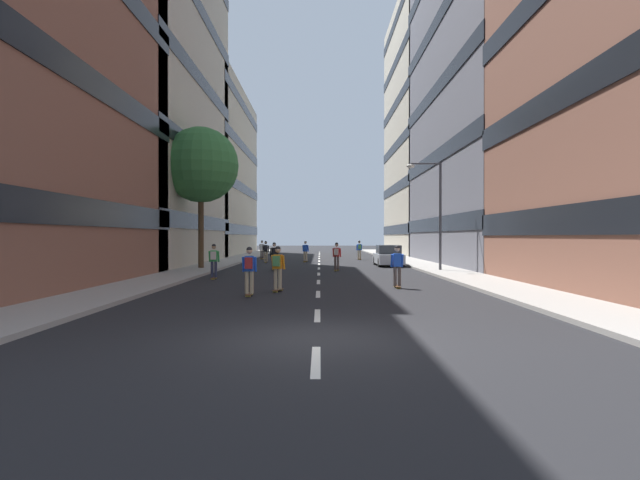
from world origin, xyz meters
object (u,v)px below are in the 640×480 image
at_px(skater_5, 276,254).
at_px(skater_7, 398,264).
at_px(skater_4, 267,250).
at_px(skater_2, 338,255).
at_px(street_tree_near, 202,165).
at_px(skater_0, 250,268).
at_px(streetlamp_right, 435,203).
at_px(skater_1, 263,249).
at_px(skater_6, 361,249).
at_px(skater_3, 215,259).
at_px(parked_car_near, 389,256).
at_px(skater_9, 279,266).
at_px(skater_8, 307,250).

height_order(skater_5, skater_7, same).
bearing_deg(skater_4, skater_2, -60.76).
xyz_separation_m(street_tree_near, skater_0, (5.12, -14.24, -5.72)).
relative_size(streetlamp_right, skater_1, 3.65).
bearing_deg(street_tree_near, skater_7, -46.38).
height_order(skater_0, skater_5, same).
bearing_deg(streetlamp_right, street_tree_near, 171.99).
relative_size(skater_5, skater_6, 1.00).
relative_size(skater_1, skater_3, 1.00).
bearing_deg(skater_5, parked_car_near, 31.43).
bearing_deg(street_tree_near, skater_0, -70.22).
xyz_separation_m(streetlamp_right, skater_4, (-11.34, 10.79, -3.12)).
bearing_deg(skater_6, street_tree_near, -129.29).
relative_size(skater_4, skater_9, 1.00).
xyz_separation_m(street_tree_near, skater_4, (3.23, 8.74, -5.72)).
bearing_deg(skater_4, skater_0, -85.29).
relative_size(skater_4, skater_8, 1.00).
bearing_deg(skater_1, skater_9, -82.16).
xyz_separation_m(skater_2, skater_7, (2.18, -10.38, -0.03)).
height_order(skater_5, skater_6, same).
bearing_deg(parked_car_near, street_tree_near, -161.49).
xyz_separation_m(skater_6, skater_7, (-0.41, -25.23, -0.03)).
height_order(parked_car_near, skater_2, skater_2).
bearing_deg(skater_4, skater_9, -82.61).
bearing_deg(skater_9, street_tree_near, 115.17).
bearing_deg(skater_6, skater_0, -102.42).
xyz_separation_m(skater_3, skater_6, (8.96, 20.95, 0.00)).
xyz_separation_m(skater_1, skater_3, (0.16, -22.19, 0.03)).
distance_m(skater_1, skater_4, 6.39).
xyz_separation_m(street_tree_near, skater_5, (4.78, -0.57, -5.72)).
relative_size(skater_0, skater_3, 1.00).
bearing_deg(skater_2, streetlamp_right, -9.69).
height_order(skater_0, skater_6, same).
relative_size(skater_7, skater_9, 1.00).
height_order(street_tree_near, skater_4, street_tree_near).
height_order(skater_3, skater_4, same).
bearing_deg(skater_2, skater_0, -105.21).
relative_size(parked_car_near, skater_5, 2.47).
bearing_deg(skater_1, street_tree_near, -98.27).
distance_m(street_tree_near, skater_1, 16.26).
distance_m(skater_0, skater_5, 13.67).
height_order(skater_1, skater_3, same).
bearing_deg(parked_car_near, skater_2, -126.73).
bearing_deg(skater_2, skater_4, 119.24).
bearing_deg(skater_9, skater_6, 78.80).
bearing_deg(skater_8, skater_6, 39.74).
bearing_deg(streetlamp_right, skater_0, -127.76).
xyz_separation_m(street_tree_near, streetlamp_right, (14.57, -2.05, -2.60)).
distance_m(skater_2, skater_5, 3.96).
bearing_deg(skater_3, skater_6, 66.86).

